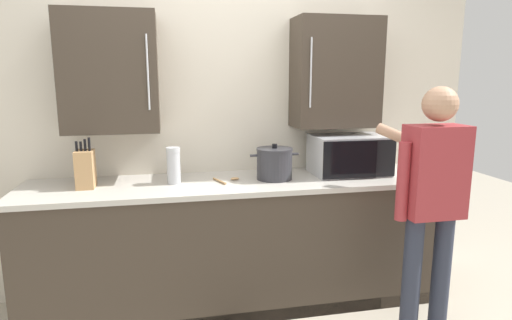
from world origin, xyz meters
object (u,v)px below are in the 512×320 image
Objects in this scene: person_figure at (431,195)px; stock_pot at (274,164)px; microwave_oven at (346,155)px; thermos_flask at (174,165)px; knife_block at (85,169)px; wooden_spoon at (228,180)px.

stock_pot is at bearing 138.86° from person_figure.
microwave_oven is at bearing 4.72° from stock_pot.
stock_pot is at bearing -175.28° from microwave_oven.
knife_block is at bearing -179.92° from thermos_flask.
thermos_flask is 0.16× the size of person_figure.
thermos_flask is at bearing -178.48° from microwave_oven.
thermos_flask is 0.71× the size of stock_pot.
person_figure is at bearing -73.02° from microwave_oven.
person_figure reaches higher than knife_block.
thermos_flask is 0.70m from stock_pot.
thermos_flask is (-1.25, -0.03, -0.02)m from microwave_oven.
microwave_oven is 0.90m from wooden_spoon.
wooden_spoon is (0.37, -0.00, -0.12)m from thermos_flask.
stock_pot is 1.04m from person_figure.
stock_pot is at bearing -1.61° from wooden_spoon.
stock_pot is 0.22× the size of person_figure.
knife_block is at bearing -178.92° from microwave_oven.
knife_block is at bearing 179.82° from wooden_spoon.
person_figure reaches higher than thermos_flask.
knife_block is (-1.25, 0.01, 0.01)m from stock_pot.
thermos_flask is at bearing 0.08° from knife_block.
microwave_oven reaches higher than thermos_flask.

